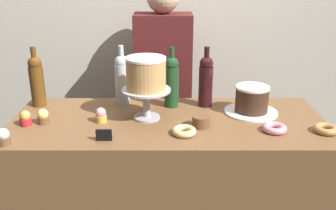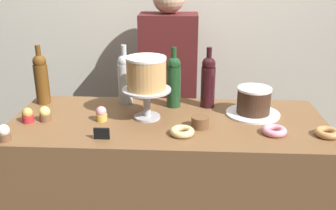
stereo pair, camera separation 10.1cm
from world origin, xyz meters
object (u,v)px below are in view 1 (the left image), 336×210
object	(u,v)px
white_layer_cake	(146,73)
wine_bottle_amber	(37,80)
cupcake_caramel	(25,118)
donut_maple	(326,129)
wine_bottle_clear	(122,79)
cookie_stack	(201,121)
cupcake_strawberry	(101,115)
barista_figure	(163,100)
cupcake_vanilla	(3,137)
price_sign_chalkboard	(104,135)
donut_pink	(275,128)
cake_stand_pedestal	(146,99)
donut_glazed	(184,131)
cupcake_lemon	(43,117)
wine_bottle_green	(172,81)
chocolate_round_cake	(252,99)
wine_bottle_dark_red	(206,80)

from	to	relation	value
white_layer_cake	wine_bottle_amber	size ratio (longest dim) A/B	0.60
cupcake_caramel	donut_maple	size ratio (longest dim) A/B	0.66
wine_bottle_clear	cookie_stack	distance (m)	0.53
cupcake_strawberry	barista_figure	size ratio (longest dim) A/B	0.05
white_layer_cake	donut_maple	size ratio (longest dim) A/B	1.75
cupcake_vanilla	price_sign_chalkboard	size ratio (longest dim) A/B	1.06
white_layer_cake	wine_bottle_clear	world-z (taller)	wine_bottle_clear
donut_pink	cookie_stack	size ratio (longest dim) A/B	1.33
barista_figure	wine_bottle_amber	bearing A→B (deg)	-148.29
cake_stand_pedestal	cupcake_caramel	xyz separation A→B (m)	(-0.58, -0.08, -0.07)
donut_glazed	barista_figure	world-z (taller)	barista_figure
cupcake_lemon	donut_glazed	bearing A→B (deg)	-10.68
wine_bottle_green	donut_glazed	distance (m)	0.39
cake_stand_pedestal	barista_figure	distance (m)	0.65
cupcake_lemon	cupcake_strawberry	size ratio (longest dim) A/B	1.00
wine_bottle_amber	cupcake_caramel	size ratio (longest dim) A/B	4.38
chocolate_round_cake	donut_glazed	world-z (taller)	chocolate_round_cake
chocolate_round_cake	wine_bottle_clear	distance (m)	0.70
barista_figure	white_layer_cake	bearing A→B (deg)	-97.16
wine_bottle_green	cupcake_strawberry	world-z (taller)	wine_bottle_green
wine_bottle_amber	donut_maple	bearing A→B (deg)	-13.94
cupcake_strawberry	donut_pink	size ratio (longest dim) A/B	0.66
donut_glazed	cookie_stack	xyz separation A→B (m)	(0.08, 0.09, 0.01)
wine_bottle_dark_red	donut_maple	distance (m)	0.64
white_layer_cake	cupcake_lemon	size ratio (longest dim) A/B	2.63
donut_maple	barista_figure	world-z (taller)	barista_figure
cake_stand_pedestal	chocolate_round_cake	world-z (taller)	cake_stand_pedestal
cupcake_caramel	cookie_stack	bearing A→B (deg)	-1.46
wine_bottle_amber	donut_glazed	size ratio (longest dim) A/B	2.91
wine_bottle_green	price_sign_chalkboard	distance (m)	0.54
cake_stand_pedestal	cupcake_strawberry	bearing A→B (deg)	-168.20
donut_maple	cookie_stack	distance (m)	0.57
wine_bottle_clear	donut_pink	distance (m)	0.84
wine_bottle_dark_red	cupcake_caramel	bearing A→B (deg)	-163.12
cupcake_vanilla	price_sign_chalkboard	distance (m)	0.43
donut_glazed	chocolate_round_cake	bearing A→B (deg)	36.84
cookie_stack	cake_stand_pedestal	bearing A→B (deg)	158.00
cupcake_caramel	cupcake_vanilla	bearing A→B (deg)	-95.96
wine_bottle_clear	wine_bottle_dark_red	bearing A→B (deg)	-3.74
wine_bottle_dark_red	donut_pink	size ratio (longest dim) A/B	2.91
cupcake_lemon	donut_maple	size ratio (longest dim) A/B	0.66
wine_bottle_green	cupcake_lemon	world-z (taller)	wine_bottle_green
donut_pink	cupcake_caramel	bearing A→B (deg)	176.38
cupcake_vanilla	donut_maple	distance (m)	1.44
white_layer_cake	cookie_stack	world-z (taller)	white_layer_cake
chocolate_round_cake	wine_bottle_dark_red	size ratio (longest dim) A/B	0.53
wine_bottle_dark_red	cupcake_caramel	size ratio (longest dim) A/B	4.38
barista_figure	cupcake_lemon	bearing A→B (deg)	-130.76
white_layer_cake	barista_figure	size ratio (longest dim) A/B	0.12
cupcake_vanilla	cupcake_strawberry	distance (m)	0.45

